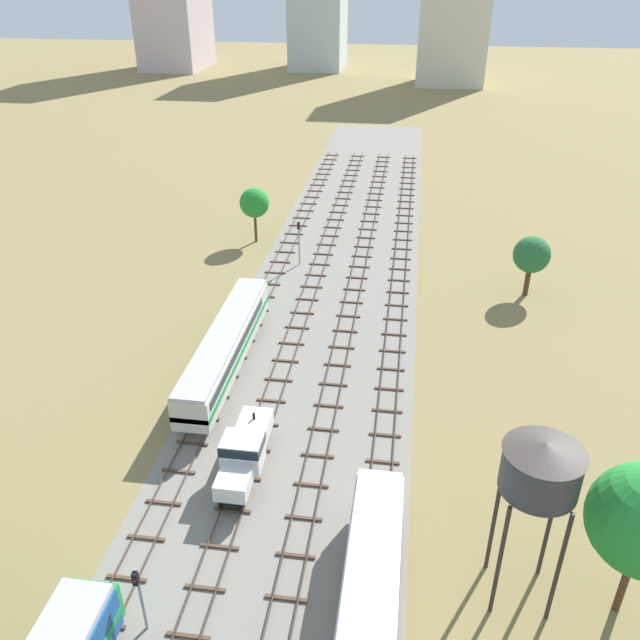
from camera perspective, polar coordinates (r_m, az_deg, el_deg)
ground_plane at (r=62.72m, az=0.16°, el=-0.65°), size 480.00×480.00×0.00m
ballast_bed at (r=62.71m, az=0.16°, el=-0.65°), size 18.01×176.00×0.01m
track_far_left at (r=64.73m, az=-5.86°, el=0.34°), size 2.40×126.00×0.29m
track_left at (r=63.83m, az=-1.79°, el=0.05°), size 2.40×126.00×0.29m
track_centre_left at (r=63.27m, az=2.38°, el=-0.25°), size 2.40×126.00×0.29m
track_centre at (r=63.05m, az=6.61°, el=-0.55°), size 2.40×126.00×0.29m
diesel_railcar_centre_near at (r=34.92m, az=4.10°, el=-25.95°), size 2.96×20.50×3.80m
shunter_loco_left_mid at (r=45.13m, az=-6.67°, el=-11.36°), size 2.74×8.46×3.10m
diesel_railcar_far_left_midfar at (r=55.49m, az=-8.29°, el=-2.18°), size 2.96×20.50×3.80m
water_tower at (r=34.78m, az=18.91°, el=-12.35°), size 4.15×4.15×10.67m
signal_post_near at (r=37.00m, az=-15.63°, el=-22.08°), size 0.28×0.47×4.60m
signal_post_mid at (r=74.49m, az=-1.87°, el=7.27°), size 0.28×0.47×5.39m
lineside_tree_0 at (r=81.07m, az=-5.81°, el=10.22°), size 3.64×3.64×6.90m
lineside_tree_4 at (r=70.41m, az=18.15°, el=5.46°), size 3.81×3.81×6.53m
skyline_tower_2 at (r=197.45m, az=11.87°, el=25.85°), size 18.57×15.54×43.09m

